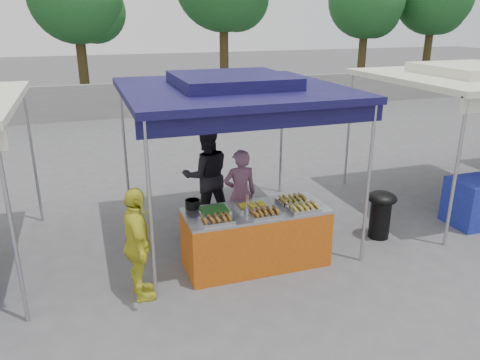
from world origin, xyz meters
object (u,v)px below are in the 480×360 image
object	(u,v)px
vendor_woman	(240,194)
wok_burner	(381,210)
vendor_table	(256,237)
helper_man	(207,175)
cooking_pot	(193,204)
customer_person	(138,245)

from	to	relation	value
vendor_woman	wok_burner	bearing A→B (deg)	163.63
vendor_table	vendor_woman	xyz separation A→B (m)	(0.08, 0.94, 0.30)
vendor_woman	helper_man	distance (m)	0.80
cooking_pot	customer_person	bearing A→B (deg)	-142.07
cooking_pot	helper_man	size ratio (longest dim) A/B	0.12
vendor_woman	helper_man	xyz separation A→B (m)	(-0.36, 0.70, 0.12)
cooking_pot	customer_person	distance (m)	1.09
wok_burner	customer_person	xyz separation A→B (m)	(-3.86, -0.51, 0.27)
helper_man	customer_person	bearing A→B (deg)	55.87
helper_man	wok_burner	bearing A→B (deg)	150.56
cooking_pot	wok_burner	distance (m)	3.05
vendor_woman	vendor_table	bearing A→B (deg)	88.41
cooking_pot	wok_burner	bearing A→B (deg)	-2.98
vendor_table	wok_burner	xyz separation A→B (m)	(2.19, 0.18, 0.04)
wok_burner	cooking_pot	bearing A→B (deg)	156.20
cooking_pot	helper_man	world-z (taller)	helper_man
cooking_pot	wok_burner	world-z (taller)	cooking_pot
vendor_table	helper_man	xyz separation A→B (m)	(-0.27, 1.64, 0.42)
customer_person	wok_burner	bearing A→B (deg)	-85.42
cooking_pot	vendor_woman	world-z (taller)	vendor_woman
vendor_woman	helper_man	size ratio (longest dim) A/B	0.86
vendor_table	vendor_woman	distance (m)	0.99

